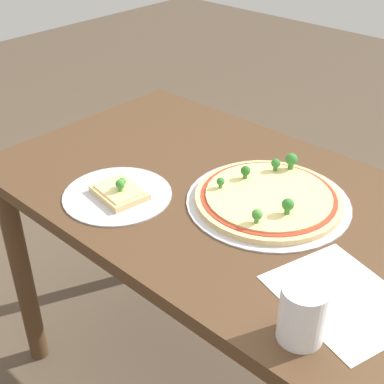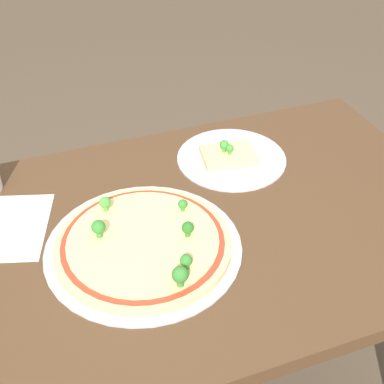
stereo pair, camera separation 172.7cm
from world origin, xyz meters
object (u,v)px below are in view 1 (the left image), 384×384
(dining_table, at_px, (247,237))
(pizza_tray_whole, at_px, (268,198))
(drinking_cup, at_px, (302,313))
(pizza_tray_slice, at_px, (118,193))

(dining_table, bearing_deg, pizza_tray_whole, 48.93)
(dining_table, distance_m, drinking_cup, 0.45)
(pizza_tray_whole, bearing_deg, drinking_cup, -46.93)
(dining_table, height_order, drinking_cup, drinking_cup)
(pizza_tray_slice, height_order, drinking_cup, drinking_cup)
(pizza_tray_whole, height_order, pizza_tray_slice, pizza_tray_whole)
(dining_table, xyz_separation_m, drinking_cup, (0.32, -0.28, 0.16))
(pizza_tray_slice, xyz_separation_m, drinking_cup, (0.58, -0.08, 0.05))
(dining_table, distance_m, pizza_tray_whole, 0.12)
(drinking_cup, bearing_deg, pizza_tray_whole, 133.07)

